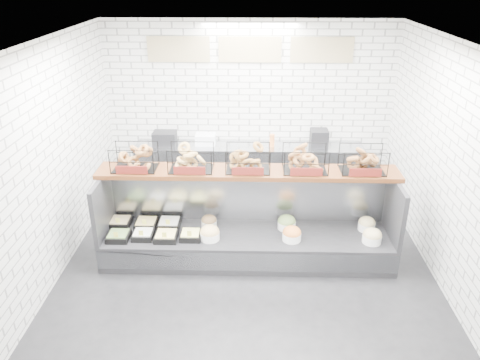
{
  "coord_description": "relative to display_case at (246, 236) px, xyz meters",
  "views": [
    {
      "loc": [
        0.05,
        -5.29,
        3.79
      ],
      "look_at": [
        -0.11,
        0.45,
        1.14
      ],
      "focal_mm": 35.0,
      "sensor_mm": 36.0,
      "label": 1
    }
  ],
  "objects": [
    {
      "name": "display_case",
      "position": [
        0.0,
        0.0,
        0.0
      ],
      "size": [
        4.0,
        0.9,
        1.2
      ],
      "color": "black",
      "rests_on": "ground"
    },
    {
      "name": "ground",
      "position": [
        0.01,
        -0.34,
        -0.33
      ],
      "size": [
        5.5,
        5.5,
        0.0
      ],
      "primitive_type": "plane",
      "color": "black",
      "rests_on": "ground"
    },
    {
      "name": "bagel_shelf",
      "position": [
        0.02,
        0.18,
        1.07
      ],
      "size": [
        4.1,
        0.5,
        0.4
      ],
      "color": "#3E1D0D",
      "rests_on": "display_case"
    },
    {
      "name": "room_shell",
      "position": [
        0.01,
        0.26,
        1.73
      ],
      "size": [
        5.02,
        5.51,
        3.01
      ],
      "color": "silver",
      "rests_on": "ground"
    },
    {
      "name": "prep_counter",
      "position": [
        0.0,
        2.09,
        0.14
      ],
      "size": [
        4.0,
        0.6,
        1.2
      ],
      "color": "#93969B",
      "rests_on": "ground"
    }
  ]
}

